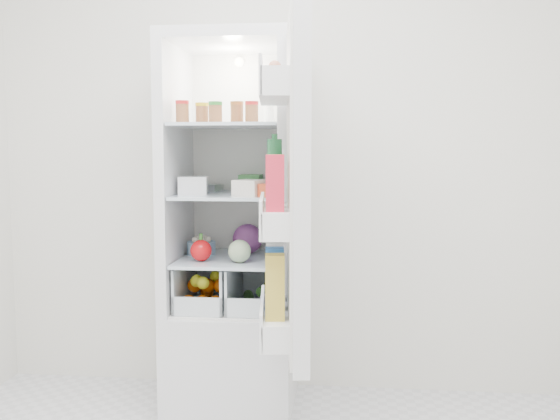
# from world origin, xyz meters

# --- Properties ---
(room_walls) EXTENTS (3.02, 3.02, 2.61)m
(room_walls) POSITION_xyz_m (0.00, 0.00, 1.59)
(room_walls) COLOR silver
(room_walls) RESTS_ON ground
(refrigerator) EXTENTS (0.60, 0.60, 1.80)m
(refrigerator) POSITION_xyz_m (-0.20, 1.25, 0.67)
(refrigerator) COLOR silver
(refrigerator) RESTS_ON ground
(shelf_low) EXTENTS (0.49, 0.53, 0.01)m
(shelf_low) POSITION_xyz_m (-0.20, 1.19, 0.74)
(shelf_low) COLOR silver
(shelf_low) RESTS_ON refrigerator
(shelf_mid) EXTENTS (0.49, 0.53, 0.02)m
(shelf_mid) POSITION_xyz_m (-0.20, 1.19, 1.05)
(shelf_mid) COLOR silver
(shelf_mid) RESTS_ON refrigerator
(shelf_top) EXTENTS (0.49, 0.53, 0.02)m
(shelf_top) POSITION_xyz_m (-0.20, 1.19, 1.38)
(shelf_top) COLOR silver
(shelf_top) RESTS_ON refrigerator
(crisper_left) EXTENTS (0.23, 0.46, 0.22)m
(crisper_left) POSITION_xyz_m (-0.32, 1.19, 0.61)
(crisper_left) COLOR silver
(crisper_left) RESTS_ON refrigerator
(crisper_right) EXTENTS (0.23, 0.46, 0.22)m
(crisper_right) POSITION_xyz_m (-0.08, 1.19, 0.61)
(crisper_right) COLOR silver
(crisper_right) RESTS_ON refrigerator
(condiment_jars) EXTENTS (0.38, 0.16, 0.08)m
(condiment_jars) POSITION_xyz_m (-0.24, 1.07, 1.43)
(condiment_jars) COLOR #B21919
(condiment_jars) RESTS_ON shelf_top
(squeeze_bottle) EXTENTS (0.07, 0.07, 0.17)m
(squeeze_bottle) POSITION_xyz_m (-0.04, 1.33, 1.47)
(squeeze_bottle) COLOR white
(squeeze_bottle) RESTS_ON shelf_top
(tub_white) EXTENTS (0.15, 0.15, 0.08)m
(tub_white) POSITION_xyz_m (-0.37, 1.11, 1.10)
(tub_white) COLOR silver
(tub_white) RESTS_ON shelf_mid
(tub_cream) EXTENTS (0.17, 0.17, 0.07)m
(tub_cream) POSITION_xyz_m (-0.09, 1.05, 1.09)
(tub_cream) COLOR beige
(tub_cream) RESTS_ON shelf_mid
(tin_red) EXTENTS (0.09, 0.09, 0.06)m
(tin_red) POSITION_xyz_m (-0.01, 1.00, 1.09)
(tin_red) COLOR #C13D1D
(tin_red) RESTS_ON shelf_mid
(foil_tray) EXTENTS (0.16, 0.14, 0.04)m
(foil_tray) POSITION_xyz_m (-0.36, 1.36, 1.08)
(foil_tray) COLOR white
(foil_tray) RESTS_ON shelf_mid
(tub_green) EXTENTS (0.11, 0.15, 0.08)m
(tub_green) POSITION_xyz_m (-0.14, 1.38, 1.10)
(tub_green) COLOR #3E8940
(tub_green) RESTS_ON shelf_mid
(red_cabbage) EXTENTS (0.15, 0.15, 0.15)m
(red_cabbage) POSITION_xyz_m (-0.14, 1.30, 0.82)
(red_cabbage) COLOR #582263
(red_cabbage) RESTS_ON shelf_low
(bell_pepper) EXTENTS (0.10, 0.10, 0.10)m
(bell_pepper) POSITION_xyz_m (-0.33, 1.07, 0.80)
(bell_pepper) COLOR red
(bell_pepper) RESTS_ON shelf_low
(mushroom_bowl) EXTENTS (0.15, 0.15, 0.07)m
(mushroom_bowl) POSITION_xyz_m (-0.36, 1.24, 0.78)
(mushroom_bowl) COLOR #89AECD
(mushroom_bowl) RESTS_ON shelf_low
(salad_bag) EXTENTS (0.11, 0.11, 0.11)m
(salad_bag) POSITION_xyz_m (-0.14, 1.05, 0.80)
(salad_bag) COLOR #A5BF8F
(salad_bag) RESTS_ON shelf_low
(citrus_pile) EXTENTS (0.20, 0.31, 0.16)m
(citrus_pile) POSITION_xyz_m (-0.33, 1.15, 0.59)
(citrus_pile) COLOR orange
(citrus_pile) RESTS_ON refrigerator
(veg_pile) EXTENTS (0.16, 0.30, 0.10)m
(veg_pile) POSITION_xyz_m (-0.07, 1.18, 0.56)
(veg_pile) COLOR #214A18
(veg_pile) RESTS_ON refrigerator
(fridge_door) EXTENTS (0.23, 0.60, 1.30)m
(fridge_door) POSITION_xyz_m (0.14, 0.61, 1.09)
(fridge_door) COLOR silver
(fridge_door) RESTS_ON refrigerator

